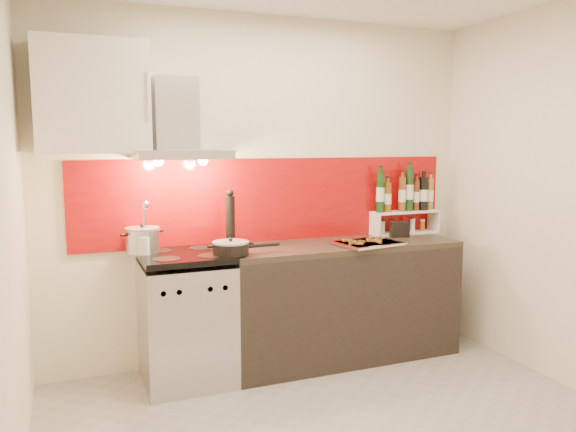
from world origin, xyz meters
name	(u,v)px	position (x,y,z in m)	size (l,w,h in m)	color
back_wall	(266,190)	(0.00, 1.40, 1.30)	(3.40, 0.02, 2.60)	silver
left_wall	(2,227)	(-1.70, 0.00, 1.30)	(0.02, 2.80, 2.60)	silver
backsplash	(273,200)	(0.05, 1.39, 1.22)	(3.00, 0.02, 0.64)	#8E0709
range_stove	(187,320)	(-0.70, 1.10, 0.44)	(0.60, 0.60, 0.91)	#B7B7BA
counter	(341,300)	(0.50, 1.10, 0.45)	(1.80, 0.60, 0.90)	black
range_hood	(178,130)	(-0.70, 1.24, 1.74)	(0.62, 0.50, 0.61)	#B7B7BA
upper_cabinet	(92,97)	(-1.25, 1.22, 1.95)	(0.70, 0.35, 0.72)	silver
stock_pot	(143,240)	(-0.96, 1.24, 1.00)	(0.23, 0.23, 0.20)	#B7B7BA
saute_pan	(232,248)	(-0.41, 0.94, 0.95)	(0.48, 0.25, 0.11)	black
utensil_jar	(144,240)	(-0.96, 1.14, 1.01)	(0.08, 0.12, 0.38)	silver
pepper_mill	(230,220)	(-0.35, 1.19, 1.11)	(0.07, 0.07, 0.43)	black
step_shelf	(406,204)	(1.19, 1.29, 1.15)	(0.60, 0.16, 0.54)	white
caddy_box	(400,230)	(1.05, 1.16, 0.96)	(0.15, 0.06, 0.13)	black
baking_tray	(367,243)	(0.64, 0.96, 0.92)	(0.52, 0.43, 0.03)	silver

